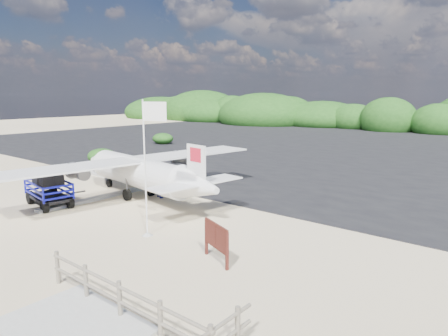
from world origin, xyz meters
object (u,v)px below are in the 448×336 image
(flagpole, at_px, (148,235))
(signboard, at_px, (216,262))
(crew_b, at_px, (186,174))
(baggage_cart, at_px, (50,206))
(crew_a, at_px, (159,180))

(flagpole, height_order, signboard, flagpole)
(signboard, bearing_deg, flagpole, -161.23)
(flagpole, relative_size, crew_b, 3.04)
(baggage_cart, relative_size, flagpole, 0.57)
(baggage_cart, height_order, crew_a, crew_a)
(crew_a, bearing_deg, flagpole, 151.09)
(baggage_cart, distance_m, crew_b, 7.60)
(crew_b, bearing_deg, crew_a, 120.56)
(baggage_cart, distance_m, crew_a, 5.61)
(signboard, height_order, crew_b, crew_b)
(crew_a, xyz_separation_m, crew_b, (-0.36, 2.43, -0.09))
(signboard, bearing_deg, crew_b, 161.71)
(signboard, bearing_deg, baggage_cart, -157.61)
(baggage_cart, xyz_separation_m, crew_a, (3.00, 4.64, 0.97))
(crew_a, bearing_deg, baggage_cart, 74.53)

